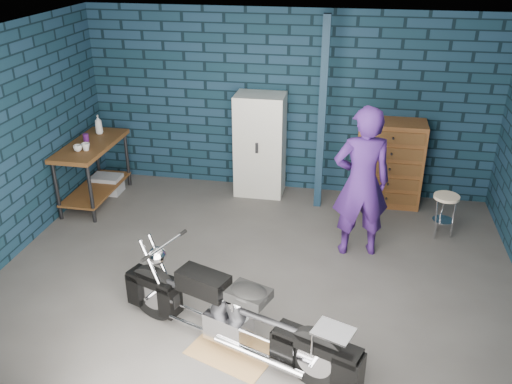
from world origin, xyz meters
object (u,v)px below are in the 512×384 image
person (361,183)px  shop_stool (444,216)px  tool_chest (389,163)px  locker (260,145)px  workbench (94,173)px  motorcycle (233,310)px  storage_bin (107,184)px

person → shop_stool: person is taller
person → tool_chest: bearing=-117.0°
locker → tool_chest: size_ratio=1.24×
workbench → shop_stool: (4.91, -0.13, -0.16)m
locker → tool_chest: locker is taller
shop_stool → locker: bearing=161.2°
workbench → locker: size_ratio=0.91×
person → tool_chest: person is taller
locker → tool_chest: 1.89m
motorcycle → locker: locker is taller
storage_bin → tool_chest: bearing=6.0°
tool_chest → shop_stool: bearing=-51.5°
motorcycle → tool_chest: size_ratio=1.73×
tool_chest → shop_stool: (0.70, -0.88, -0.33)m
tool_chest → locker: bearing=180.0°
tool_chest → storage_bin: bearing=-174.0°
storage_bin → locker: (2.30, 0.44, 0.63)m
locker → shop_stool: size_ratio=2.60×
storage_bin → shop_stool: 4.91m
workbench → motorcycle: motorcycle is taller
motorcycle → locker: size_ratio=1.40×
person → locker: 2.10m
storage_bin → shop_stool: shop_stool is taller
motorcycle → tool_chest: tool_chest is taller
motorcycle → person: 2.36m
locker → storage_bin: bearing=-169.2°
storage_bin → shop_stool: size_ratio=0.74×
workbench → person: 3.91m
motorcycle → person: (1.10, 2.03, 0.47)m
workbench → shop_stool: workbench is taller
locker → shop_stool: 2.77m
shop_stool → workbench: bearing=178.4°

